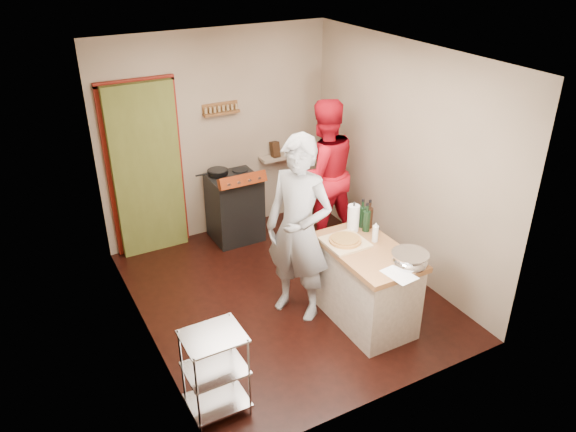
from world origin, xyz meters
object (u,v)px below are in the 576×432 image
object	(u,v)px
island	(366,282)
person_red	(323,173)
stove	(235,206)
wire_shelving	(215,370)
person_stripe	(299,230)

from	to	relation	value
island	person_red	distance (m)	1.77
stove	wire_shelving	world-z (taller)	stove
stove	person_stripe	bearing A→B (deg)	-91.96
person_stripe	person_red	bearing A→B (deg)	107.89
stove	wire_shelving	bearing A→B (deg)	-116.85
stove	island	xyz separation A→B (m)	(0.47, -2.20, -0.00)
wire_shelving	island	world-z (taller)	island
stove	person_red	size ratio (longest dim) A/B	0.54
stove	island	distance (m)	2.25
stove	island	bearing A→B (deg)	-78.04
wire_shelving	person_stripe	bearing A→B (deg)	34.61
wire_shelving	person_stripe	distance (m)	1.63
wire_shelving	person_red	bearing A→B (deg)	42.04
person_red	wire_shelving	bearing A→B (deg)	45.67
stove	person_red	xyz separation A→B (m)	(0.95, -0.57, 0.48)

